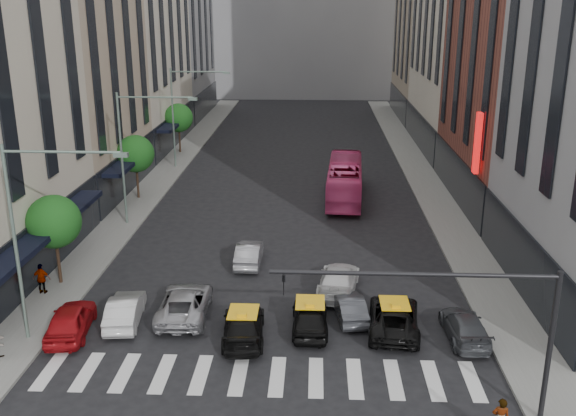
# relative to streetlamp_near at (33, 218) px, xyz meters

# --- Properties ---
(ground) EXTENTS (160.00, 160.00, 0.00)m
(ground) POSITION_rel_streetlamp_near_xyz_m (10.04, -4.00, -5.90)
(ground) COLOR black
(ground) RESTS_ON ground
(sidewalk_left) EXTENTS (3.00, 96.00, 0.15)m
(sidewalk_left) POSITION_rel_streetlamp_near_xyz_m (-1.46, 26.00, -5.83)
(sidewalk_left) COLOR slate
(sidewalk_left) RESTS_ON ground
(sidewalk_right) EXTENTS (3.00, 96.00, 0.15)m
(sidewalk_right) POSITION_rel_streetlamp_near_xyz_m (21.54, 26.00, -5.83)
(sidewalk_right) COLOR slate
(sidewalk_right) RESTS_ON ground
(building_left_b) EXTENTS (8.00, 16.00, 24.00)m
(building_left_b) POSITION_rel_streetlamp_near_xyz_m (-6.96, 24.00, 6.10)
(building_left_b) COLOR tan
(building_left_b) RESTS_ON ground
(building_left_d) EXTENTS (8.00, 18.00, 30.00)m
(building_left_d) POSITION_rel_streetlamp_near_xyz_m (-6.96, 61.00, 9.10)
(building_left_d) COLOR gray
(building_left_d) RESTS_ON ground
(building_right_b) EXTENTS (8.00, 18.00, 26.00)m
(building_right_b) POSITION_rel_streetlamp_near_xyz_m (27.04, 23.00, 7.10)
(building_right_b) COLOR brown
(building_right_b) RESTS_ON ground
(building_right_d) EXTENTS (8.00, 18.00, 28.00)m
(building_right_d) POSITION_rel_streetlamp_near_xyz_m (27.04, 61.00, 8.10)
(building_right_d) COLOR tan
(building_right_d) RESTS_ON ground
(tree_near) EXTENTS (2.88, 2.88, 4.95)m
(tree_near) POSITION_rel_streetlamp_near_xyz_m (-1.76, 6.00, -2.25)
(tree_near) COLOR black
(tree_near) RESTS_ON sidewalk_left
(tree_mid) EXTENTS (2.88, 2.88, 4.95)m
(tree_mid) POSITION_rel_streetlamp_near_xyz_m (-1.76, 22.00, -2.25)
(tree_mid) COLOR black
(tree_mid) RESTS_ON sidewalk_left
(tree_far) EXTENTS (2.88, 2.88, 4.95)m
(tree_far) POSITION_rel_streetlamp_near_xyz_m (-1.76, 38.00, -2.25)
(tree_far) COLOR black
(tree_far) RESTS_ON sidewalk_left
(streetlamp_near) EXTENTS (5.38, 0.25, 9.00)m
(streetlamp_near) POSITION_rel_streetlamp_near_xyz_m (0.00, 0.00, 0.00)
(streetlamp_near) COLOR gray
(streetlamp_near) RESTS_ON sidewalk_left
(streetlamp_mid) EXTENTS (5.38, 0.25, 9.00)m
(streetlamp_mid) POSITION_rel_streetlamp_near_xyz_m (0.00, 16.00, 0.00)
(streetlamp_mid) COLOR gray
(streetlamp_mid) RESTS_ON sidewalk_left
(streetlamp_far) EXTENTS (5.38, 0.25, 9.00)m
(streetlamp_far) POSITION_rel_streetlamp_near_xyz_m (0.00, 32.00, 0.00)
(streetlamp_far) COLOR gray
(streetlamp_far) RESTS_ON sidewalk_left
(traffic_signal) EXTENTS (10.10, 0.20, 6.00)m
(traffic_signal) POSITION_rel_streetlamp_near_xyz_m (17.74, -5.00, -1.43)
(traffic_signal) COLOR black
(traffic_signal) RESTS_ON ground
(liberty_sign) EXTENTS (0.30, 0.70, 4.00)m
(liberty_sign) POSITION_rel_streetlamp_near_xyz_m (22.64, 16.00, 0.10)
(liberty_sign) COLOR red
(liberty_sign) RESTS_ON ground
(car_red) EXTENTS (2.25, 4.48, 1.47)m
(car_red) POSITION_rel_streetlamp_near_xyz_m (0.84, 0.61, -5.17)
(car_red) COLOR #9E0E13
(car_red) RESTS_ON ground
(car_white_front) EXTENTS (1.89, 4.25, 1.36)m
(car_white_front) POSITION_rel_streetlamp_near_xyz_m (3.04, 1.85, -5.23)
(car_white_front) COLOR #BEBEBE
(car_white_front) RESTS_ON ground
(car_silver) EXTENTS (2.56, 5.20, 1.42)m
(car_silver) POSITION_rel_streetlamp_near_xyz_m (5.77, 2.66, -5.19)
(car_silver) COLOR #A4A4A9
(car_silver) RESTS_ON ground
(taxi_left) EXTENTS (2.20, 4.73, 1.34)m
(taxi_left) POSITION_rel_streetlamp_near_xyz_m (8.91, 0.56, -5.23)
(taxi_left) COLOR black
(taxi_left) RESTS_ON ground
(taxi_center) EXTENTS (1.75, 4.20, 1.42)m
(taxi_center) POSITION_rel_streetlamp_near_xyz_m (11.94, 1.51, -5.19)
(taxi_center) COLOR black
(taxi_center) RESTS_ON ground
(car_grey_mid) EXTENTS (1.78, 3.83, 1.22)m
(car_grey_mid) POSITION_rel_streetlamp_near_xyz_m (13.85, 2.82, -5.30)
(car_grey_mid) COLOR #3B3C42
(car_grey_mid) RESTS_ON ground
(taxi_right) EXTENTS (2.76, 5.14, 1.37)m
(taxi_right) POSITION_rel_streetlamp_near_xyz_m (15.88, 1.68, -5.22)
(taxi_right) COLOR black
(taxi_right) RESTS_ON ground
(car_grey_curb) EXTENTS (1.85, 4.29, 1.23)m
(car_grey_curb) POSITION_rel_streetlamp_near_xyz_m (19.04, 1.01, -5.29)
(car_grey_curb) COLOR #3F4247
(car_grey_curb) RESTS_ON ground
(car_row2_left) EXTENTS (1.45, 4.05, 1.33)m
(car_row2_left) POSITION_rel_streetlamp_near_xyz_m (8.27, 9.39, -5.24)
(car_row2_left) COLOR #A7A6AC
(car_row2_left) RESTS_ON ground
(car_row2_right) EXTENTS (2.63, 5.10, 1.41)m
(car_row2_right) POSITION_rel_streetlamp_near_xyz_m (13.41, 5.78, -5.20)
(car_row2_right) COLOR silver
(car_row2_right) RESTS_ON ground
(bus) EXTENTS (3.17, 10.95, 3.01)m
(bus) POSITION_rel_streetlamp_near_xyz_m (14.40, 22.93, -4.40)
(bus) COLOR #E94488
(bus) RESTS_ON ground
(rider) EXTENTS (0.63, 0.45, 1.65)m
(rider) POSITION_rel_streetlamp_near_xyz_m (18.60, -6.50, -4.24)
(rider) COLOR gray
(rider) RESTS_ON motorcycle
(pedestrian_far) EXTENTS (0.98, 0.45, 1.64)m
(pedestrian_far) POSITION_rel_streetlamp_near_xyz_m (-2.16, 4.61, -4.94)
(pedestrian_far) COLOR gray
(pedestrian_far) RESTS_ON sidewalk_left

